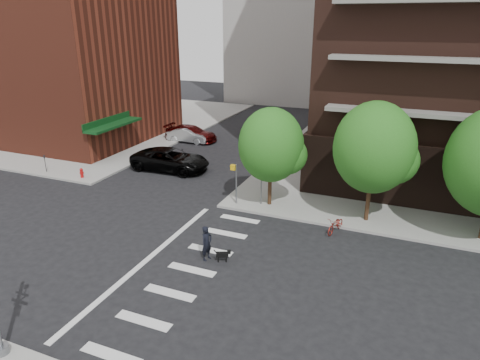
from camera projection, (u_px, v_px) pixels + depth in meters
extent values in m
plane|color=black|center=(139.00, 257.00, 21.44)|extent=(120.00, 120.00, 0.00)
cube|color=gray|center=(82.00, 120.00, 50.52)|extent=(31.00, 33.00, 0.15)
cube|color=silver|center=(111.00, 355.00, 15.17)|extent=(2.40, 0.50, 0.01)
cube|color=silver|center=(144.00, 321.00, 16.91)|extent=(2.40, 0.50, 0.01)
cube|color=silver|center=(170.00, 293.00, 18.64)|extent=(2.40, 0.50, 0.01)
cube|color=silver|center=(192.00, 270.00, 20.37)|extent=(2.40, 0.50, 0.01)
cube|color=silver|center=(211.00, 250.00, 22.10)|extent=(2.40, 0.50, 0.01)
cube|color=silver|center=(226.00, 233.00, 23.83)|extent=(2.40, 0.50, 0.01)
cube|color=silver|center=(240.00, 219.00, 25.56)|extent=(2.40, 0.50, 0.01)
cube|color=silver|center=(148.00, 259.00, 21.26)|extent=(0.30, 13.00, 0.01)
cube|color=maroon|center=(49.00, 31.00, 41.33)|extent=(20.00, 15.00, 20.00)
cube|color=#0C3814|center=(114.00, 125.00, 35.70)|extent=(1.40, 6.00, 0.20)
cylinder|color=#301E11|center=(270.00, 187.00, 26.91)|extent=(0.24, 0.24, 2.30)
sphere|color=#235B19|center=(271.00, 145.00, 25.95)|extent=(4.00, 4.00, 4.00)
cylinder|color=#301E11|center=(368.00, 199.00, 24.72)|extent=(0.24, 0.24, 2.60)
sphere|color=#235B19|center=(374.00, 148.00, 23.63)|extent=(4.50, 4.50, 4.50)
cylinder|color=slate|center=(2.00, 349.00, 15.02)|extent=(0.50, 0.50, 0.30)
cylinder|color=slate|center=(236.00, 184.00, 26.97)|extent=(0.10, 0.10, 2.60)
cube|color=gold|center=(233.00, 167.00, 26.66)|extent=(0.32, 0.25, 0.32)
cylinder|color=slate|center=(261.00, 188.00, 26.94)|extent=(0.08, 0.08, 2.20)
cube|color=gold|center=(261.00, 175.00, 26.49)|extent=(0.64, 0.02, 0.64)
cylinder|color=#A50C0C|center=(82.00, 174.00, 31.79)|extent=(0.22, 0.22, 0.60)
sphere|color=#A50C0C|center=(81.00, 170.00, 31.68)|extent=(0.24, 0.24, 0.24)
cylinder|color=black|center=(45.00, 165.00, 32.96)|extent=(0.05, 0.05, 1.10)
cube|color=black|center=(44.00, 157.00, 32.72)|extent=(0.10, 0.08, 0.22)
imported|color=black|center=(170.00, 160.00, 33.65)|extent=(3.02, 6.28, 1.73)
imported|color=#450606|center=(191.00, 133.00, 41.90)|extent=(2.14, 5.23, 1.52)
imported|color=#ABAFB2|center=(189.00, 135.00, 41.48)|extent=(1.54, 4.25, 1.39)
imported|color=maroon|center=(336.00, 225.00, 23.84)|extent=(1.05, 1.82, 0.91)
imported|color=black|center=(207.00, 243.00, 20.96)|extent=(0.74, 0.57, 1.80)
cube|color=black|center=(222.00, 255.00, 20.95)|extent=(0.63, 0.42, 0.24)
cube|color=black|center=(229.00, 252.00, 20.90)|extent=(0.22, 0.20, 0.17)
cylinder|color=black|center=(226.00, 259.00, 21.02)|extent=(0.06, 0.06, 0.26)
cylinder|color=black|center=(219.00, 259.00, 21.05)|extent=(0.06, 0.06, 0.26)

